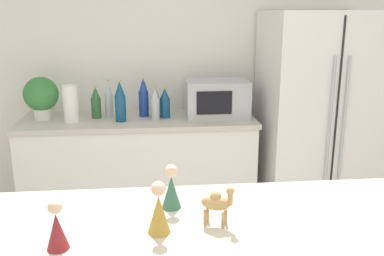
{
  "coord_description": "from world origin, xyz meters",
  "views": [
    {
      "loc": [
        -0.22,
        -0.84,
        1.67
      ],
      "look_at": [
        0.0,
        1.42,
        1.05
      ],
      "focal_mm": 40.0,
      "sensor_mm": 36.0,
      "label": 1
    }
  ],
  "objects": [
    {
      "name": "paper_towel_roll",
      "position": [
        -0.81,
        2.32,
        1.02
      ],
      "size": [
        0.11,
        0.11,
        0.27
      ],
      "color": "white",
      "rests_on": "back_counter"
    },
    {
      "name": "back_bottle_1",
      "position": [
        -0.45,
        2.3,
        1.03
      ],
      "size": [
        0.08,
        0.08,
        0.31
      ],
      "color": "navy",
      "rests_on": "back_counter"
    },
    {
      "name": "wise_man_figurine_blue",
      "position": [
        -0.2,
        0.37,
        1.07
      ],
      "size": [
        0.07,
        0.07,
        0.17
      ],
      "color": "#B28933",
      "rests_on": "bar_counter"
    },
    {
      "name": "wise_man_figurine_purple",
      "position": [
        -0.16,
        0.55,
        1.07
      ],
      "size": [
        0.07,
        0.07,
        0.16
      ],
      "color": "#33664C",
      "rests_on": "bar_counter"
    },
    {
      "name": "camel_figurine",
      "position": [
        -0.02,
        0.41,
        1.08
      ],
      "size": [
        0.11,
        0.08,
        0.14
      ],
      "color": "tan",
      "rests_on": "bar_counter"
    },
    {
      "name": "back_bottle_6",
      "position": [
        -0.64,
        2.43,
        1.0
      ],
      "size": [
        0.07,
        0.07,
        0.25
      ],
      "color": "#2D6033",
      "rests_on": "back_counter"
    },
    {
      "name": "back_bottle_0",
      "position": [
        -0.55,
        2.45,
        1.02
      ],
      "size": [
        0.06,
        0.06,
        0.29
      ],
      "color": "#B2B7BC",
      "rests_on": "back_counter"
    },
    {
      "name": "microwave",
      "position": [
        0.29,
        2.42,
        1.02
      ],
      "size": [
        0.48,
        0.37,
        0.28
      ],
      "color": "#B2B5BA",
      "rests_on": "back_counter"
    },
    {
      "name": "wall_back",
      "position": [
        0.0,
        2.73,
        1.27
      ],
      "size": [
        8.0,
        0.06,
        2.55
      ],
      "color": "white",
      "rests_on": "ground_plane"
    },
    {
      "name": "back_bottle_5",
      "position": [
        -0.28,
        2.45,
        1.03
      ],
      "size": [
        0.08,
        0.08,
        0.31
      ],
      "color": "navy",
      "rests_on": "back_counter"
    },
    {
      "name": "back_bottle_2",
      "position": [
        -0.19,
        2.45,
        1.0
      ],
      "size": [
        0.06,
        0.06,
        0.25
      ],
      "color": "#2D6033",
      "rests_on": "back_counter"
    },
    {
      "name": "back_bottle_3",
      "position": [
        -0.19,
        2.33,
        1.01
      ],
      "size": [
        0.06,
        0.06,
        0.26
      ],
      "color": "#B2B7BC",
      "rests_on": "back_counter"
    },
    {
      "name": "potted_plant",
      "position": [
        -1.05,
        2.42,
        1.06
      ],
      "size": [
        0.26,
        0.26,
        0.32
      ],
      "color": "silver",
      "rests_on": "back_counter"
    },
    {
      "name": "refrigerator",
      "position": [
        1.07,
        2.32,
        0.84
      ],
      "size": [
        0.83,
        0.75,
        1.68
      ],
      "color": "white",
      "rests_on": "ground_plane"
    },
    {
      "name": "back_counter",
      "position": [
        -0.32,
        2.4,
        0.44
      ],
      "size": [
        1.79,
        0.63,
        0.88
      ],
      "color": "white",
      "rests_on": "ground_plane"
    },
    {
      "name": "back_bottle_4",
      "position": [
        -0.12,
        2.4,
        0.99
      ],
      "size": [
        0.08,
        0.08,
        0.24
      ],
      "color": "navy",
      "rests_on": "back_counter"
    },
    {
      "name": "wise_man_figurine_crimson",
      "position": [
        -0.5,
        0.31,
        1.07
      ],
      "size": [
        0.07,
        0.07,
        0.15
      ],
      "color": "maroon",
      "rests_on": "bar_counter"
    }
  ]
}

